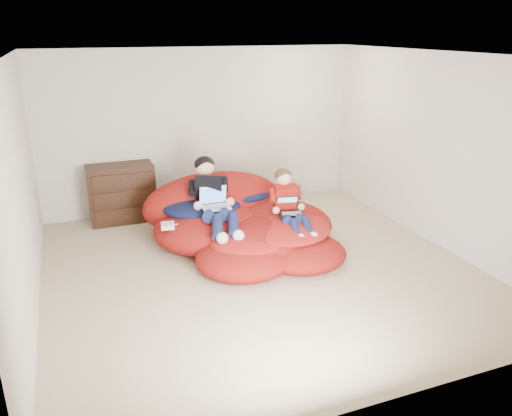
% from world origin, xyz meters
% --- Properties ---
extents(room_shell, '(5.10, 5.10, 2.77)m').
position_xyz_m(room_shell, '(0.00, 0.00, 0.22)').
color(room_shell, tan).
rests_on(room_shell, ground).
extents(dresser, '(0.96, 0.54, 0.86)m').
position_xyz_m(dresser, '(-1.34, 2.24, 0.43)').
color(dresser, black).
rests_on(dresser, ground).
extents(beanbag_pile, '(2.51, 2.42, 0.94)m').
position_xyz_m(beanbag_pile, '(0.06, 0.78, 0.26)').
color(beanbag_pile, maroon).
rests_on(beanbag_pile, ground).
extents(cream_pillow, '(0.49, 0.31, 0.31)m').
position_xyz_m(cream_pillow, '(-0.46, 1.59, 0.62)').
color(cream_pillow, silver).
rests_on(cream_pillow, beanbag_pile).
extents(older_boy, '(0.48, 1.29, 0.81)m').
position_xyz_m(older_boy, '(-0.32, 0.89, 0.71)').
color(older_boy, black).
rests_on(older_boy, beanbag_pile).
extents(younger_boy, '(0.37, 0.92, 0.74)m').
position_xyz_m(younger_boy, '(0.58, 0.44, 0.64)').
color(younger_boy, '#9E190E').
rests_on(younger_boy, beanbag_pile).
extents(laptop_white, '(0.36, 0.31, 0.26)m').
position_xyz_m(laptop_white, '(-0.32, 0.78, 0.65)').
color(laptop_white, white).
rests_on(laptop_white, older_boy).
extents(laptop_black, '(0.33, 0.33, 0.21)m').
position_xyz_m(laptop_black, '(0.58, 0.43, 0.56)').
color(laptop_black, black).
rests_on(laptop_black, younger_boy).
extents(power_adapter, '(0.19, 0.19, 0.06)m').
position_xyz_m(power_adapter, '(-0.96, 0.74, 0.42)').
color(power_adapter, white).
rests_on(power_adapter, beanbag_pile).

